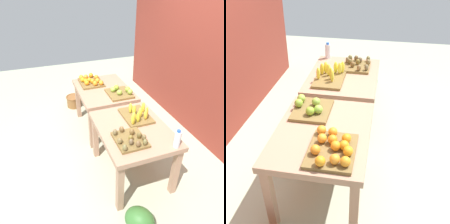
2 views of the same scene
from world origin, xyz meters
TOP-DOWN VIEW (x-y plane):
  - ground_plane at (0.00, 0.00)m, footprint 8.00×8.00m
  - back_wall at (0.00, 1.35)m, footprint 4.40×0.12m
  - display_table_left at (-0.56, 0.00)m, footprint 1.04×0.80m
  - display_table_right at (0.56, 0.00)m, footprint 1.04×0.80m
  - orange_bin at (-0.82, -0.14)m, footprint 0.46×0.36m
  - apple_bin at (-0.29, 0.17)m, footprint 0.40×0.36m
  - banana_crate at (0.39, 0.13)m, footprint 0.44×0.32m
  - kiwi_bin at (0.78, -0.13)m, footprint 0.36×0.33m
  - water_bottle at (1.02, 0.28)m, footprint 0.07×0.07m
  - wicker_basket at (-1.43, -0.35)m, footprint 0.30×0.30m
  - cardboard_produce_box at (-1.40, 0.30)m, footprint 0.40×0.30m

SIDE VIEW (x-z plane):
  - ground_plane at x=0.00m, z-range 0.00..0.00m
  - cardboard_produce_box at x=-1.40m, z-range 0.00..0.23m
  - wicker_basket at x=-1.43m, z-range 0.01..0.23m
  - display_table_left at x=-0.56m, z-range 0.26..0.98m
  - display_table_right at x=0.56m, z-range 0.26..0.98m
  - kiwi_bin at x=0.78m, z-range 0.71..0.81m
  - apple_bin at x=-0.29m, z-range 0.71..0.82m
  - orange_bin at x=-0.82m, z-range 0.71..0.82m
  - banana_crate at x=0.39m, z-range 0.69..0.86m
  - water_bottle at x=1.02m, z-range 0.72..0.93m
  - back_wall at x=0.00m, z-range 0.00..3.00m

